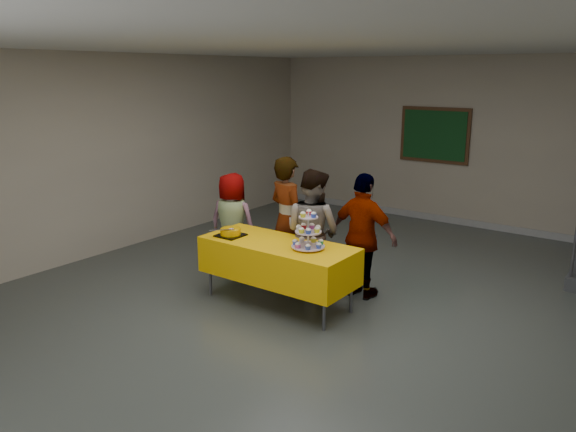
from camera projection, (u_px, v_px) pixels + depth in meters
name	position (u px, v px, depth m)	size (l,w,h in m)	color
room_shell	(321.00, 130.00, 5.79)	(10.00, 10.04, 3.02)	#4C514C
bake_table	(278.00, 260.00, 6.64)	(1.88, 0.78, 0.77)	#595960
cupcake_stand	(308.00, 234.00, 6.32)	(0.38, 0.38, 0.44)	silver
bear_cake	(230.00, 231.00, 6.84)	(0.32, 0.36, 0.12)	black
schoolchild_a	(232.00, 223.00, 7.72)	(0.68, 0.44, 1.39)	slate
schoolchild_b	(287.00, 220.00, 7.35)	(0.61, 0.40, 1.67)	slate
schoolchild_c	(312.00, 232.00, 6.95)	(0.77, 0.60, 1.58)	slate
schoolchild_d	(363.00, 237.00, 6.80)	(0.91, 0.38, 1.55)	slate
noticeboard	(435.00, 135.00, 10.20)	(1.30, 0.05, 1.00)	#472B16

